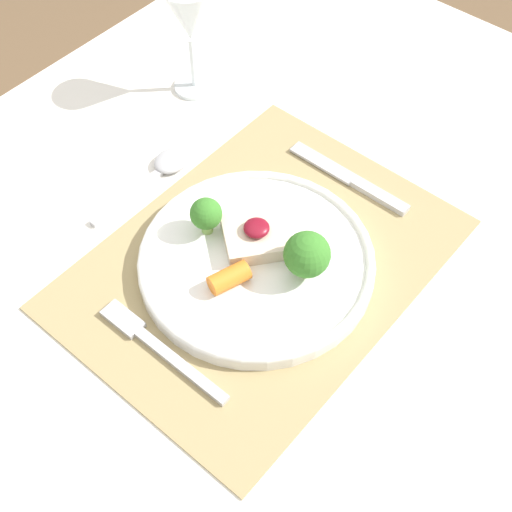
{
  "coord_description": "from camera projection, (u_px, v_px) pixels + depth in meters",
  "views": [
    {
      "loc": [
        -0.39,
        -0.33,
        1.46
      ],
      "look_at": [
        -0.01,
        0.0,
        0.8
      ],
      "focal_mm": 50.0,
      "sensor_mm": 36.0,
      "label": 1
    }
  ],
  "objects": [
    {
      "name": "placemat",
      "position": [
        261.0,
        263.0,
        0.85
      ],
      "size": [
        0.46,
        0.34,
        0.0
      ],
      "primitive_type": "cube",
      "color": "#9E895B",
      "rests_on": "dining_table"
    },
    {
      "name": "wine_glass_near",
      "position": [
        189.0,
        19.0,
        0.96
      ],
      "size": [
        0.07,
        0.07,
        0.16
      ],
      "color": "white",
      "rests_on": "dining_table"
    },
    {
      "name": "dining_table",
      "position": [
        260.0,
        311.0,
        0.94
      ],
      "size": [
        1.22,
        0.97,
        0.77
      ],
      "color": "white",
      "rests_on": "ground_plane"
    },
    {
      "name": "dinner_plate",
      "position": [
        258.0,
        258.0,
        0.84
      ],
      "size": [
        0.28,
        0.28,
        0.08
      ],
      "color": "white",
      "rests_on": "placemat"
    },
    {
      "name": "ground_plane",
      "position": [
        259.0,
        486.0,
        1.47
      ],
      "size": [
        8.0,
        8.0,
        0.0
      ],
      "primitive_type": "plane",
      "color": "brown"
    },
    {
      "name": "spoon",
      "position": [
        163.0,
        168.0,
        0.94
      ],
      "size": [
        0.17,
        0.04,
        0.01
      ],
      "rotation": [
        0.0,
        0.0,
        -0.02
      ],
      "color": "#B2B2B7",
      "rests_on": "dining_table"
    },
    {
      "name": "knife",
      "position": [
        356.0,
        182.0,
        0.93
      ],
      "size": [
        0.02,
        0.18,
        0.01
      ],
      "rotation": [
        0.0,
        0.0,
        0.04
      ],
      "color": "#B2B2B7",
      "rests_on": "placemat"
    },
    {
      "name": "fork",
      "position": [
        155.0,
        345.0,
        0.78
      ],
      "size": [
        0.02,
        0.18,
        0.01
      ],
      "rotation": [
        0.0,
        0.0,
        -0.02
      ],
      "color": "#B2B2B7",
      "rests_on": "placemat"
    }
  ]
}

